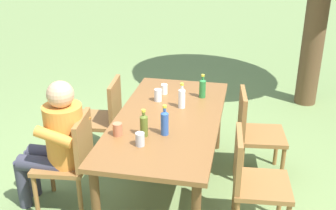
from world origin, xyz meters
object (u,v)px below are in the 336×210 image
Objects in this scene: dining_table at (168,126)px; chair_far_left at (254,130)px; chair_far_right at (252,178)px; person_in_white_shirt at (57,139)px; chair_near_right at (71,157)px; bottle_olive at (144,125)px; bottle_green at (202,87)px; cup_steel at (140,139)px; cup_terracotta at (118,129)px; cup_white at (164,89)px; bottle_clear at (182,97)px; bottle_blue at (165,122)px; chair_near_left at (104,116)px; cup_glass at (158,95)px; backpack_by_near_side at (177,107)px.

chair_far_left reaches higher than dining_table.
person_in_white_shirt is at bearing -90.23° from chair_far_right.
chair_near_right is 0.73m from bottle_olive.
bottle_green reaches higher than cup_steel.
cup_steel is 0.25m from cup_terracotta.
dining_table is 7.94× the size of bottle_green.
person_in_white_shirt reaches higher than cup_steel.
cup_white is (-0.90, -0.02, -0.05)m from bottle_olive.
bottle_blue reaches higher than bottle_clear.
cup_white is at bearing 99.34° from chair_near_left.
cup_terracotta is at bearing -119.72° from cup_steel.
chair_far_left is 3.38× the size of bottle_blue.
dining_table is 17.79× the size of cup_terracotta.
bottle_clear is at bearing 175.24° from bottle_blue.
cup_terracotta is at bearing -12.46° from cup_glass.
dining_table is 0.88m from chair_near_right.
bottle_blue is 2.59× the size of cup_white.
chair_far_left is at bearing 137.42° from cup_steel.
cup_white is (-0.12, -0.90, 0.30)m from chair_far_left.
cup_white is 1.09m from backpack_by_near_side.
cup_steel is at bearing -34.45° from bottle_blue.
chair_near_left is at bearing -80.66° from cup_white.
chair_far_right is 2.20× the size of backpack_by_near_side.
backpack_by_near_side is (-1.01, 0.58, -0.30)m from chair_near_left.
bottle_clear reaches higher than cup_glass.
bottle_green is at bearing 166.39° from bottle_blue.
cup_steel is at bearing -14.21° from bottle_clear.
chair_far_right is 1.24m from cup_glass.
person_in_white_shirt is at bearing -88.07° from cup_terracotta.
person_in_white_shirt is 1.05m from cup_glass.
cup_steel is at bearing 1.85° from cup_white.
chair_near_right is 1.97m from backpack_by_near_side.
bottle_blue is at bearing 6.55° from dining_table.
cup_white is (-0.95, 0.72, 0.14)m from person_in_white_shirt.
chair_near_right is at bearing -82.82° from bottle_blue.
chair_near_left is 0.69m from cup_white.
cup_steel is at bearing 60.28° from cup_terracotta.
backpack_by_near_side is (-1.44, -0.18, -0.47)m from dining_table.
cup_steel and cup_terracotta have the same top height.
bottle_clear is 0.27m from cup_glass.
cup_terracotta is (0.92, -0.57, -0.05)m from bottle_green.
bottle_green is 1.99× the size of cup_glass.
chair_near_left is 1.00× the size of chair_far_left.
person_in_white_shirt is at bearing -55.22° from bottle_clear.
bottle_olive is at bearing -176.52° from cup_steel.
chair_near_left is 8.23× the size of cup_terracotta.
bottle_green is 0.60× the size of backpack_by_near_side.
backpack_by_near_side is at bearing -137.84° from chair_far_left.
bottle_green is 2.38× the size of cup_white.
bottle_green is 0.32m from bottle_clear.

